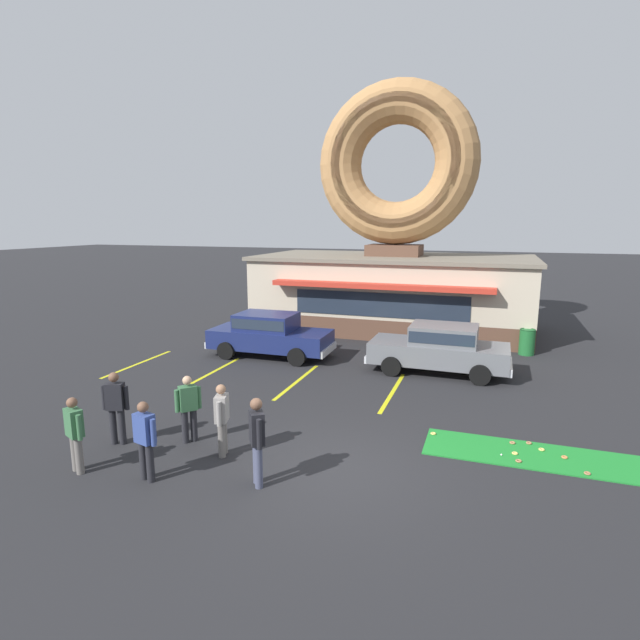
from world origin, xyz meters
TOP-DOWN VIEW (x-y plane):
  - ground_plane at (0.00, 0.00)m, footprint 160.00×160.00m
  - donut_shop_building at (-1.53, 13.94)m, footprint 12.30×6.75m
  - putting_mat at (3.85, 1.95)m, footprint 4.55×1.37m
  - mini_donut_near_left at (3.77, 2.50)m, footprint 0.13×0.13m
  - mini_donut_near_right at (3.46, 1.86)m, footprint 0.13×0.13m
  - mini_donut_mid_left at (4.01, 2.24)m, footprint 0.13×0.13m
  - mini_donut_mid_centre at (4.43, 2.00)m, footprint 0.13×0.13m
  - mini_donut_mid_right at (1.70, 2.31)m, footprint 0.13×0.13m
  - mini_donut_far_left at (3.52, 1.51)m, footprint 0.13×0.13m
  - mini_donut_far_centre at (4.77, 1.40)m, footprint 0.13×0.13m
  - mini_donut_far_right at (3.43, 2.39)m, footprint 0.13×0.13m
  - golf_ball at (3.19, 1.68)m, footprint 0.04×0.04m
  - car_grey at (1.30, 7.40)m, footprint 4.58×2.02m
  - car_navy at (-4.85, 7.45)m, footprint 4.58×2.03m
  - pedestrian_blue_sweater_man at (-3.46, 0.18)m, footprint 0.43×0.47m
  - pedestrian_hooded_kid at (-2.41, -0.15)m, footprint 0.34×0.58m
  - pedestrian_leather_jacket_man at (-4.90, -0.44)m, footprint 0.57×0.34m
  - pedestrian_clipboard_woman at (-4.76, -1.74)m, footprint 0.55×0.37m
  - pedestrian_beanie_man at (-3.25, -1.56)m, footprint 0.58×0.32m
  - pedestrian_crossing_woman at (-1.16, -1.03)m, footprint 0.42×0.50m
  - trash_bin at (4.14, 10.80)m, footprint 0.57×0.57m
  - parking_stripe_far_left at (-8.77, 5.00)m, footprint 0.12×3.60m
  - parking_stripe_left at (-5.77, 5.00)m, footprint 0.12×3.60m
  - parking_stripe_mid_left at (-2.77, 5.00)m, footprint 0.12×3.60m
  - parking_stripe_centre at (0.23, 5.00)m, footprint 0.12×3.60m

SIDE VIEW (x-z plane):
  - ground_plane at x=0.00m, z-range 0.00..0.00m
  - parking_stripe_far_left at x=-8.77m, z-range 0.00..0.01m
  - parking_stripe_left at x=-5.77m, z-range 0.00..0.01m
  - parking_stripe_mid_left at x=-2.77m, z-range 0.00..0.01m
  - parking_stripe_centre at x=0.23m, z-range 0.00..0.01m
  - putting_mat at x=3.85m, z-range 0.00..0.03m
  - mini_donut_near_left at x=3.77m, z-range 0.03..0.07m
  - mini_donut_near_right at x=3.46m, z-range 0.03..0.07m
  - mini_donut_mid_left at x=4.01m, z-range 0.03..0.07m
  - mini_donut_mid_centre at x=4.43m, z-range 0.03..0.07m
  - mini_donut_mid_right at x=1.70m, z-range 0.03..0.07m
  - mini_donut_far_left at x=3.52m, z-range 0.03..0.07m
  - mini_donut_far_centre at x=4.77m, z-range 0.03..0.07m
  - mini_donut_far_right at x=3.43m, z-range 0.03..0.07m
  - golf_ball at x=3.19m, z-range 0.03..0.07m
  - trash_bin at x=4.14m, z-range 0.01..0.99m
  - pedestrian_blue_sweater_man at x=-3.46m, z-range 0.07..1.62m
  - pedestrian_clipboard_woman at x=-4.76m, z-range 0.08..1.63m
  - pedestrian_hooded_kid at x=-2.41m, z-range 0.08..1.65m
  - car_grey at x=1.30m, z-range 0.07..1.67m
  - car_navy at x=-4.85m, z-range 0.07..1.67m
  - pedestrian_beanie_man at x=-3.25m, z-range 0.08..1.67m
  - pedestrian_leather_jacket_man at x=-4.90m, z-range 0.09..1.75m
  - pedestrian_crossing_woman at x=-1.16m, z-range 0.10..1.82m
  - donut_shop_building at x=-1.53m, z-range -1.74..9.22m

